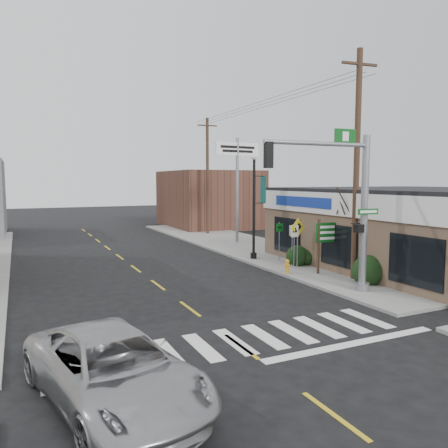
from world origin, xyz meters
name	(u,v)px	position (x,y,z in m)	size (l,w,h in m)	color
ground	(241,346)	(0.00, 0.00, 0.00)	(140.00, 140.00, 0.00)	black
sidewalk_right	(272,253)	(9.00, 13.00, 0.07)	(6.00, 38.00, 0.13)	slate
center_line	(158,285)	(0.00, 8.00, 0.01)	(0.12, 56.00, 0.01)	gold
crosswalk	(234,341)	(0.00, 0.40, 0.01)	(11.00, 2.20, 0.01)	silver
thrift_store	(427,230)	(14.50, 6.00, 2.00)	(12.00, 14.00, 4.00)	brown
bldg_distant_right	(209,199)	(12.00, 30.00, 2.80)	(8.00, 10.00, 5.60)	#533126
suv	(114,369)	(-3.85, -1.67, 0.75)	(2.48, 5.37, 1.49)	#A6A8AB
traffic_signal_pole	(350,197)	(6.43, 3.00, 4.01)	(5.14, 0.39, 6.51)	gray
guide_sign	(329,238)	(8.20, 6.37, 1.87)	(1.53, 0.13, 2.67)	#422D1F
fire_hydrant	(287,266)	(6.30, 7.17, 0.50)	(0.21, 0.21, 0.68)	orange
ped_crossing_sign	(298,233)	(7.63, 8.22, 1.91)	(1.00, 0.07, 2.58)	gray
lamp_post	(255,199)	(6.85, 11.41, 3.59)	(0.78, 0.61, 5.98)	black
dance_center_sign	(237,165)	(9.00, 17.85, 5.76)	(3.57, 0.22, 7.59)	gray
bare_tree	(351,195)	(8.89, 5.73, 3.96)	(2.44, 2.44, 4.87)	black
shrub_front	(368,271)	(8.36, 3.88, 0.66)	(1.41, 1.41, 1.06)	#1F391B
shrub_back	(297,256)	(7.99, 8.74, 0.58)	(1.20, 1.20, 0.90)	black
utility_pole_near	(357,163)	(8.45, 4.90, 5.42)	(1.80, 0.27, 10.33)	#432C23
utility_pole_far	(207,175)	(9.21, 23.81, 5.14)	(1.70, 0.25, 9.77)	#453023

